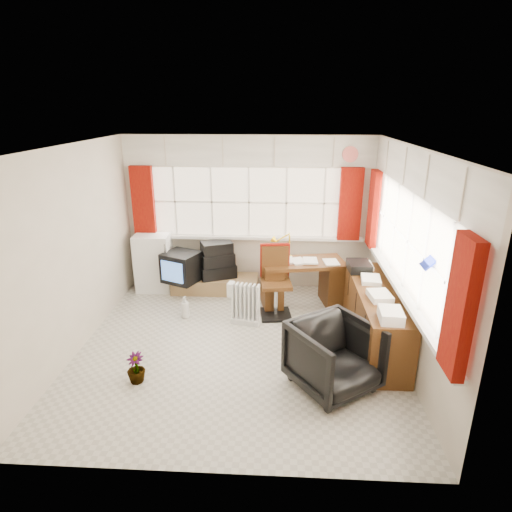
{
  "coord_description": "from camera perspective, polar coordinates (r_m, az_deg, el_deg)",
  "views": [
    {
      "loc": [
        0.49,
        -4.76,
        2.93
      ],
      "look_at": [
        0.19,
        0.55,
        1.04
      ],
      "focal_mm": 30.0,
      "sensor_mm": 36.0,
      "label": 1
    }
  ],
  "objects": [
    {
      "name": "spray_bottle_b",
      "position": [
        6.92,
        -3.5,
        -4.72
      ],
      "size": [
        0.11,
        0.11,
        0.19
      ],
      "primitive_type": "imported",
      "rotation": [
        0.0,
        0.0,
        -0.45
      ],
      "color": "#87CABE",
      "rests_on": "ground"
    },
    {
      "name": "file_tray",
      "position": [
        6.1,
        13.57,
        -1.36
      ],
      "size": [
        0.31,
        0.39,
        0.13
      ],
      "primitive_type": "cube",
      "rotation": [
        0.0,
        0.0,
        0.05
      ],
      "color": "black",
      "rests_on": "credenza"
    },
    {
      "name": "mini_fridge",
      "position": [
        7.3,
        -13.38,
        -0.68
      ],
      "size": [
        0.58,
        0.58,
        0.95
      ],
      "color": "white",
      "rests_on": "ground"
    },
    {
      "name": "desk",
      "position": [
        6.58,
        6.21,
        -3.28
      ],
      "size": [
        1.32,
        0.82,
        0.74
      ],
      "color": "#573514",
      "rests_on": "ground"
    },
    {
      "name": "flower_vase",
      "position": [
        5.07,
        -15.73,
        -14.15
      ],
      "size": [
        0.26,
        0.26,
        0.36
      ],
      "primitive_type": "imported",
      "rotation": [
        0.0,
        0.0,
        -0.34
      ],
      "color": "black",
      "rests_on": "ground"
    },
    {
      "name": "window_right",
      "position": [
        5.35,
        18.73,
        -3.32
      ],
      "size": [
        0.12,
        3.7,
        3.6
      ],
      "color": "beige",
      "rests_on": "room_walls"
    },
    {
      "name": "tv_bench",
      "position": [
        7.13,
        -5.46,
        -3.72
      ],
      "size": [
        1.4,
        0.5,
        0.25
      ],
      "primitive_type": "cube",
      "color": "#976D4B",
      "rests_on": "ground"
    },
    {
      "name": "hifi_stack",
      "position": [
        6.99,
        -5.2,
        -0.62
      ],
      "size": [
        0.67,
        0.56,
        0.6
      ],
      "color": "black",
      "rests_on": "tv_bench"
    },
    {
      "name": "ground",
      "position": [
        5.61,
        -2.35,
        -11.99
      ],
      "size": [
        4.0,
        4.0,
        0.0
      ],
      "primitive_type": "plane",
      "color": "beige",
      "rests_on": "ground"
    },
    {
      "name": "office_chair",
      "position": [
        4.79,
        10.36,
        -13.03
      ],
      "size": [
        1.14,
        1.14,
        0.76
      ],
      "primitive_type": "imported",
      "rotation": [
        0.0,
        0.0,
        0.61
      ],
      "color": "black",
      "rests_on": "ground"
    },
    {
      "name": "desk_lamp",
      "position": [
        6.53,
        4.49,
        2.08
      ],
      "size": [
        0.16,
        0.15,
        0.39
      ],
      "color": "yellow",
      "rests_on": "desk"
    },
    {
      "name": "radiator",
      "position": [
        6.04,
        -1.38,
        -6.89
      ],
      "size": [
        0.43,
        0.24,
        0.6
      ],
      "color": "white",
      "rests_on": "ground"
    },
    {
      "name": "overhead_cabinets",
      "position": [
        5.8,
        8.22,
        12.6
      ],
      "size": [
        3.98,
        3.98,
        0.48
      ],
      "color": "white",
      "rests_on": "room_walls"
    },
    {
      "name": "credenza",
      "position": [
        5.7,
        15.52,
        -7.67
      ],
      "size": [
        0.5,
        2.0,
        0.85
      ],
      "color": "#573514",
      "rests_on": "ground"
    },
    {
      "name": "spray_bottle_a",
      "position": [
        6.31,
        -9.43,
        -6.73
      ],
      "size": [
        0.15,
        0.15,
        0.33
      ],
      "primitive_type": "imported",
      "rotation": [
        0.0,
        0.0,
        -0.16
      ],
      "color": "silver",
      "rests_on": "ground"
    },
    {
      "name": "task_chair",
      "position": [
        6.22,
        2.59,
        -2.93
      ],
      "size": [
        0.49,
        0.51,
        1.05
      ],
      "color": "black",
      "rests_on": "ground"
    },
    {
      "name": "window_back",
      "position": [
        7.01,
        -0.95,
        3.06
      ],
      "size": [
        3.7,
        0.12,
        3.6
      ],
      "color": "beige",
      "rests_on": "room_walls"
    },
    {
      "name": "curtains",
      "position": [
        5.89,
        7.36,
        4.85
      ],
      "size": [
        3.83,
        3.83,
        1.15
      ],
      "color": "maroon",
      "rests_on": "room_walls"
    },
    {
      "name": "room_walls",
      "position": [
        4.99,
        -2.58,
        2.86
      ],
      "size": [
        4.0,
        4.0,
        4.0
      ],
      "color": "beige",
      "rests_on": "ground"
    },
    {
      "name": "crt_tv",
      "position": [
        6.92,
        -9.91,
        -1.46
      ],
      "size": [
        0.67,
        0.65,
        0.47
      ],
      "color": "black",
      "rests_on": "tv_bench"
    }
  ]
}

